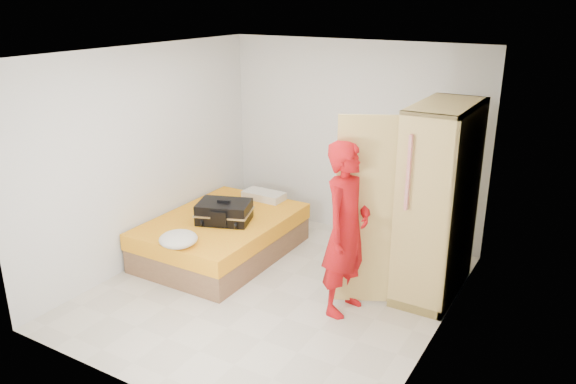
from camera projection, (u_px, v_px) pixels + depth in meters
The scene contains 7 objects.
room at pixel (274, 180), 5.86m from camera, with size 4.00×4.02×2.60m.
bed at pixel (222, 236), 7.07m from camera, with size 1.42×2.02×0.50m.
wardrobe at pixel (432, 207), 5.95m from camera, with size 1.12×1.44×2.10m.
person at pixel (346, 229), 5.62m from camera, with size 0.66×0.43×1.81m, color red.
suitcase at pixel (224, 212), 6.84m from camera, with size 0.76×0.65×0.28m.
round_cushion at pixel (178, 239), 6.18m from camera, with size 0.43×0.43×0.16m, color white.
pillow at pixel (264, 195), 7.62m from camera, with size 0.56×0.28×0.10m, color white.
Camera 1 is at (2.95, -4.73, 3.13)m, focal length 35.00 mm.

